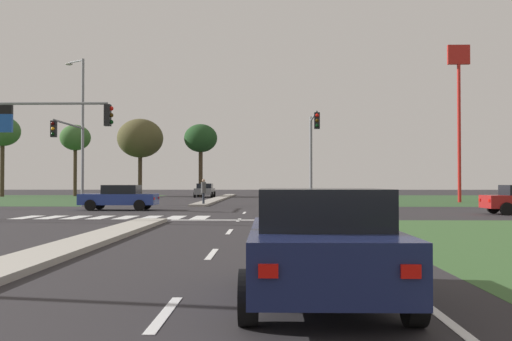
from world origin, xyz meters
The scene contains 32 objects.
ground_plane centered at (0.00, 30.00, 0.00)m, with size 200.00×200.00×0.00m, color #282628.
grass_verge_far_right centered at (25.50, 54.50, 0.00)m, with size 35.00×35.00×0.01m, color #2D4C28.
median_island_near centered at (0.00, 11.00, 0.07)m, with size 1.20×22.00×0.14m, color #ADA89E.
median_island_far centered at (0.00, 55.00, 0.07)m, with size 1.20×36.00×0.14m, color gray.
lane_dash_near centered at (3.50, 5.07, 0.01)m, with size 0.14×2.00×0.01m, color silver.
lane_dash_second centered at (3.50, 11.07, 0.01)m, with size 0.14×2.00×0.01m, color silver.
lane_dash_third centered at (3.50, 17.07, 0.01)m, with size 0.14×2.00×0.01m, color silver.
lane_dash_fourth centered at (3.50, 23.07, 0.01)m, with size 0.14×2.00×0.01m, color silver.
lane_dash_fifth centered at (3.50, 29.07, 0.01)m, with size 0.14×2.00×0.01m, color silver.
edge_line_right centered at (6.85, 12.00, 0.01)m, with size 0.14×24.00×0.01m, color silver.
stop_bar_near centered at (3.80, 23.00, 0.01)m, with size 6.40×0.50×0.01m, color silver.
crosswalk_bar_near centered at (-6.40, 24.80, 0.01)m, with size 0.70×2.80×0.01m, color silver.
crosswalk_bar_second centered at (-5.25, 24.80, 0.01)m, with size 0.70×2.80×0.01m, color silver.
crosswalk_bar_third centered at (-4.10, 24.80, 0.01)m, with size 0.70×2.80×0.01m, color silver.
crosswalk_bar_fourth centered at (-2.95, 24.80, 0.01)m, with size 0.70×2.80×0.01m, color silver.
crosswalk_bar_fifth centered at (-1.80, 24.80, 0.01)m, with size 0.70×2.80×0.01m, color silver.
crosswalk_bar_sixth centered at (-0.65, 24.80, 0.01)m, with size 0.70×2.80×0.01m, color silver.
crosswalk_bar_seventh centered at (0.50, 24.80, 0.01)m, with size 0.70×2.80×0.01m, color silver.
crosswalk_bar_eighth centered at (1.65, 24.80, 0.01)m, with size 0.70×2.80×0.01m, color silver.
car_blue_near centered at (-3.94, 32.01, 0.76)m, with size 4.44×2.05×1.47m.
car_navy_third centered at (5.47, 5.82, 0.78)m, with size 2.08×4.30×1.53m.
car_grey_fourth centered at (-2.17, 61.85, 0.78)m, with size 2.05×4.58×1.51m.
traffic_signal_far_left centered at (-7.60, 34.50, 3.84)m, with size 0.32×5.64×5.48m.
traffic_signal_near_left centered at (-5.46, 23.40, 3.76)m, with size 5.66×0.32×5.35m.
traffic_signal_far_right centered at (7.60, 34.78, 4.13)m, with size 0.32×5.16×5.98m.
street_lamp_third centered at (-8.93, 40.44, 5.87)m, with size 1.73×1.16×10.71m.
pedestrian_at_median centered at (0.26, 38.60, 1.19)m, with size 0.34×0.34×1.73m.
fastfood_pole_sign centered at (20.45, 46.16, 9.33)m, with size 1.80×0.40×12.94m.
treeline_near centered at (-25.68, 64.19, 7.39)m, with size 3.99×3.99×9.20m.
treeline_second centered at (-18.41, 67.62, 6.92)m, with size 3.63×3.63×8.57m.
treeline_third centered at (-10.07, 65.37, 6.73)m, with size 5.30×5.30×9.01m.
treeline_fourth centered at (-2.95, 64.57, 6.60)m, with size 3.78×3.78×8.31m.
Camera 1 is at (4.77, -2.13, 1.62)m, focal length 41.12 mm.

